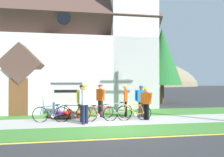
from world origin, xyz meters
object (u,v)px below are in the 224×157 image
Objects in this scene: bicycle_blue at (73,112)px; cyclist_in_red_jersey at (141,99)px; cyclist_in_white_jersey at (146,101)px; cyclist_in_orange_jersey at (82,100)px; bicycle_silver at (134,113)px; church_sign at (66,94)px; cyclist_in_green_jersey at (126,98)px; bicycle_black at (51,114)px; cyclist_in_blue_jersey at (101,97)px; roadside_conifer at (162,56)px; bicycle_red at (116,111)px; cyclist_in_yellow_jersey at (85,101)px; bicycle_green at (100,114)px.

cyclist_in_red_jersey reaches higher than bicycle_blue.
bicycle_blue is 1.04× the size of cyclist_in_white_jersey.
cyclist_in_red_jersey is at bearing 13.50° from cyclist_in_orange_jersey.
cyclist_in_orange_jersey is (-2.55, -0.04, 0.66)m from bicycle_silver.
cyclist_in_green_jersey is (3.24, -1.14, -0.23)m from church_sign.
bicycle_silver is at bearing -2.49° from bicycle_black.
cyclist_in_blue_jersey is 1.03× the size of cyclist_in_red_jersey.
church_sign reaches higher than bicycle_silver.
roadside_conifer reaches higher than cyclist_in_orange_jersey.
bicycle_red is at bearing -129.07° from roadside_conifer.
cyclist_in_yellow_jersey is at bearing -157.52° from cyclist_in_red_jersey.
cyclist_in_red_jersey is (3.98, -1.61, -0.21)m from church_sign.
bicycle_black is 0.26× the size of roadside_conifer.
cyclist_in_red_jersey is at bearing 93.72° from cyclist_in_white_jersey.
bicycle_green is 1.06× the size of cyclist_in_white_jersey.
cyclist_in_yellow_jersey is (-3.02, -1.25, 0.05)m from cyclist_in_red_jersey.
church_sign is 2.52m from cyclist_in_orange_jersey.
bicycle_silver is at bearing -82.59° from cyclist_in_green_jersey.
cyclist_in_yellow_jersey reaches higher than bicycle_silver.
bicycle_black is at bearing 171.73° from cyclist_in_orange_jersey.
cyclist_in_blue_jersey reaches higher than bicycle_silver.
cyclist_in_orange_jersey is (-0.85, -0.05, 0.68)m from bicycle_green.
bicycle_black is 2.31m from bicycle_green.
bicycle_black is at bearing 177.51° from bicycle_silver.
bicycle_green is 1.38m from bicycle_blue.
bicycle_green is 0.26× the size of roadside_conifer.
bicycle_silver is 0.98× the size of cyclist_in_yellow_jersey.
cyclist_in_yellow_jersey reaches higher than bicycle_blue.
bicycle_red is 0.97× the size of cyclist_in_yellow_jersey.
cyclist_in_white_jersey is (4.03, -2.30, -0.29)m from church_sign.
cyclist_in_orange_jersey is (-1.76, -0.82, 0.66)m from bicycle_red.
bicycle_silver reaches higher than bicycle_blue.
cyclist_in_white_jersey reaches higher than bicycle_silver.
bicycle_black is at bearing -165.27° from cyclist_in_green_jersey.
church_sign is 2.01m from bicycle_blue.
bicycle_blue is at bearing -167.21° from cyclist_in_green_jersey.
cyclist_in_orange_jersey reaches higher than bicycle_black.
cyclist_in_green_jersey is at bearing 147.35° from cyclist_in_red_jersey.
cyclist_in_orange_jersey reaches higher than cyclist_in_red_jersey.
roadside_conifer is (8.50, 7.11, 3.69)m from bicycle_black.
bicycle_red is (2.61, -1.54, -0.83)m from church_sign.
bicycle_black is 1.00× the size of bicycle_red.
bicycle_red is 1.01× the size of cyclist_in_red_jersey.
bicycle_black is at bearing -140.07° from roadside_conifer.
cyclist_in_white_jersey reaches higher than bicycle_black.
roadside_conifer is at bearing 48.46° from cyclist_in_yellow_jersey.
bicycle_silver is at bearing -44.82° from bicycle_red.
cyclist_in_yellow_jersey is (-2.44, -0.54, 0.68)m from bicycle_silver.
bicycle_green is at bearing -97.26° from cyclist_in_blue_jersey.
church_sign is at bearing 74.20° from bicycle_black.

